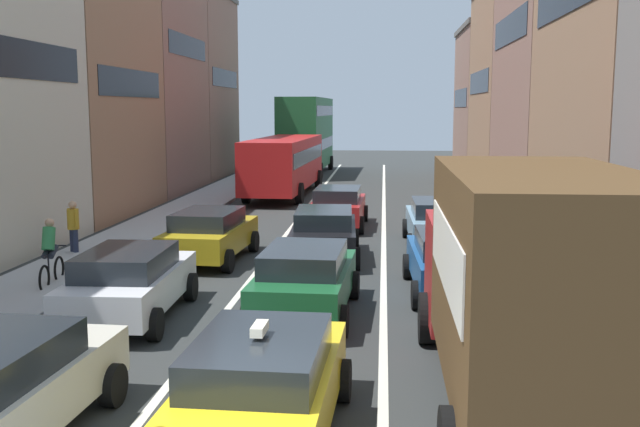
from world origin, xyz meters
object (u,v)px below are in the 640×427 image
object	(u,v)px
coupe_centre_lane_fourth	(338,206)
cyclist_on_sidewalk	(50,254)
taxi_centre_lane_front	(263,385)
removalist_box_truck	(526,278)
wagon_left_lane_second	(129,282)
hatchback_centre_lane_third	(324,232)
sedan_left_lane_third	(210,234)
bus_mid_queue_primary	(284,161)
sedan_right_lane_behind_truck	(451,261)
wagon_right_lane_far	(438,221)
sedan_centre_lane_second	(305,279)
bus_far_queue_secondary	(307,132)
pedestrian_near_kerb	(73,225)

from	to	relation	value
coupe_centre_lane_fourth	cyclist_on_sidewalk	distance (m)	11.73
taxi_centre_lane_front	cyclist_on_sidewalk	distance (m)	10.18
removalist_box_truck	cyclist_on_sidewalk	world-z (taller)	removalist_box_truck
taxi_centre_lane_front	wagon_left_lane_second	world-z (taller)	taxi_centre_lane_front
hatchback_centre_lane_third	sedan_left_lane_third	bearing A→B (deg)	96.31
sedan_left_lane_third	bus_mid_queue_primary	distance (m)	15.95
sedan_right_lane_behind_truck	wagon_right_lane_far	distance (m)	6.10
taxi_centre_lane_front	hatchback_centre_lane_third	world-z (taller)	taxi_centre_lane_front
sedan_centre_lane_second	bus_mid_queue_primary	xyz separation A→B (m)	(-3.34, 21.24, 0.96)
sedan_centre_lane_second	wagon_left_lane_second	xyz separation A→B (m)	(-3.61, -0.58, 0.00)
sedan_left_lane_third	cyclist_on_sidewalk	world-z (taller)	cyclist_on_sidewalk
wagon_left_lane_second	hatchback_centre_lane_third	size ratio (longest dim) A/B	0.99
bus_far_queue_secondary	cyclist_on_sidewalk	world-z (taller)	bus_far_queue_secondary
wagon_left_lane_second	taxi_centre_lane_front	bearing A→B (deg)	-147.40
sedan_left_lane_third	wagon_right_lane_far	distance (m)	7.29
wagon_left_lane_second	pedestrian_near_kerb	bearing A→B (deg)	30.42
sedan_centre_lane_second	bus_far_queue_secondary	world-z (taller)	bus_far_queue_secondary
hatchback_centre_lane_third	bus_mid_queue_primary	world-z (taller)	bus_mid_queue_primary
wagon_right_lane_far	sedan_left_lane_third	bearing A→B (deg)	112.27
hatchback_centre_lane_third	cyclist_on_sidewalk	world-z (taller)	cyclist_on_sidewalk
sedan_centre_lane_second	coupe_centre_lane_fourth	bearing A→B (deg)	2.33
wagon_right_lane_far	cyclist_on_sidewalk	xyz separation A→B (m)	(-9.80, -6.40, 0.05)
sedan_left_lane_third	sedan_right_lane_behind_truck	world-z (taller)	same
bus_far_queue_secondary	pedestrian_near_kerb	bearing A→B (deg)	173.25
sedan_centre_lane_second	pedestrian_near_kerb	size ratio (longest dim) A/B	2.63
taxi_centre_lane_front	bus_far_queue_secondary	world-z (taller)	bus_far_queue_secondary
taxi_centre_lane_front	sedan_centre_lane_second	size ratio (longest dim) A/B	1.00
sedan_centre_lane_second	wagon_right_lane_far	world-z (taller)	same
coupe_centre_lane_fourth	bus_mid_queue_primary	size ratio (longest dim) A/B	0.41
coupe_centre_lane_fourth	wagon_left_lane_second	bearing A→B (deg)	164.94
removalist_box_truck	coupe_centre_lane_fourth	distance (m)	16.71
removalist_box_truck	sedan_left_lane_third	distance (m)	12.20
wagon_left_lane_second	pedestrian_near_kerb	distance (m)	7.33
coupe_centre_lane_fourth	wagon_right_lane_far	xyz separation A→B (m)	(3.39, -3.42, 0.00)
hatchback_centre_lane_third	pedestrian_near_kerb	xyz separation A→B (m)	(-7.43, -0.21, 0.15)
taxi_centre_lane_front	sedan_right_lane_behind_truck	world-z (taller)	taxi_centre_lane_front
wagon_right_lane_far	sedan_centre_lane_second	bearing A→B (deg)	156.55
wagon_right_lane_far	wagon_left_lane_second	bearing A→B (deg)	140.40
hatchback_centre_lane_third	coupe_centre_lane_fourth	world-z (taller)	same
taxi_centre_lane_front	coupe_centre_lane_fourth	size ratio (longest dim) A/B	1.00
wagon_right_lane_far	pedestrian_near_kerb	size ratio (longest dim) A/B	2.61
removalist_box_truck	wagon_left_lane_second	world-z (taller)	removalist_box_truck
wagon_left_lane_second	sedan_left_lane_third	distance (m)	5.90
bus_mid_queue_primary	cyclist_on_sidewalk	xyz separation A→B (m)	(-3.10, -19.42, -0.91)
sedan_left_lane_third	sedan_right_lane_behind_truck	size ratio (longest dim) A/B	1.01
wagon_right_lane_far	pedestrian_near_kerb	bearing A→B (deg)	102.23
hatchback_centre_lane_third	bus_mid_queue_primary	bearing A→B (deg)	9.20
taxi_centre_lane_front	sedan_right_lane_behind_truck	bearing A→B (deg)	-19.43
sedan_left_lane_third	bus_mid_queue_primary	bearing A→B (deg)	3.48
sedan_centre_lane_second	sedan_left_lane_third	xyz separation A→B (m)	(-3.33, 5.31, 0.00)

